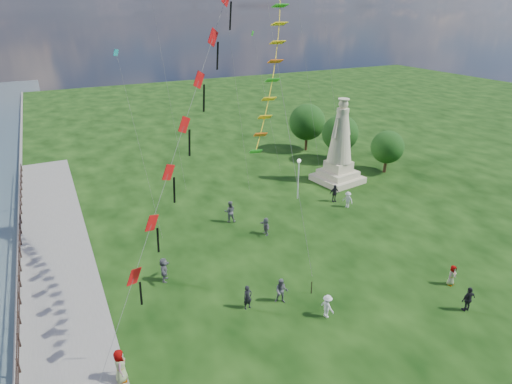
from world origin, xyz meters
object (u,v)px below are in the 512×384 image
person_4 (452,275)px  person_9 (334,193)px  lamppost (299,170)px  person_3 (468,299)px  person_8 (348,200)px  person_11 (266,226)px  person_10 (120,367)px  person_7 (230,212)px  person_1 (282,291)px  person_2 (327,306)px  person_0 (248,297)px  statue (340,152)px  person_5 (164,270)px

person_4 → person_9: (0.91, 14.31, 0.12)m
lamppost → person_3: lamppost is taller
person_8 → person_11: (-9.11, -1.16, -0.03)m
person_3 → person_11: bearing=-60.3°
person_8 → person_10: 25.02m
lamppost → person_7: 8.14m
person_1 → person_2: 2.97m
person_0 → person_11: (5.30, 7.74, -0.06)m
person_3 → person_1: bearing=-26.0°
person_1 → person_7: size_ratio=0.88×
person_8 → person_9: size_ratio=0.91×
person_0 → person_1: (2.12, -0.42, 0.04)m
person_4 → person_7: bearing=114.2°
statue → lamppost: size_ratio=2.17×
person_5 → person_10: size_ratio=0.95×
person_0 → person_8: 16.94m
person_5 → person_0: bearing=-121.6°
person_3 → person_4: size_ratio=1.16×
person_0 → person_3: (11.83, -6.14, 0.03)m
person_7 → person_0: bearing=93.7°
person_11 → person_7: bearing=-153.6°
person_1 → person_7: (1.46, 11.48, 0.12)m
person_3 → person_11: size_ratio=1.13×
person_7 → person_8: person_7 is taller
statue → person_3: size_ratio=5.23×
lamppost → person_7: (-7.75, -1.55, -1.95)m
person_1 → person_4: size_ratio=1.17×
person_1 → person_2: (1.76, -2.38, -0.09)m
person_8 → person_11: person_8 is taller
person_2 → person_11: 10.63m
person_11 → statue: bearing=118.4°
lamppost → person_9: lamppost is taller
person_4 → person_11: 13.99m
person_0 → person_11: 9.38m
person_1 → person_8: 15.42m
lamppost → person_8: size_ratio=2.63×
person_8 → person_11: 9.19m
person_2 → person_3: size_ratio=0.90×
statue → person_11: bearing=-159.4°
person_0 → person_3: size_ratio=0.96×
person_9 → person_11: size_ratio=1.15×
person_1 → person_3: bearing=1.0°
person_3 → person_11: person_3 is taller
statue → person_1: statue is taller
person_9 → person_4: bearing=-87.9°
person_0 → person_5: person_5 is taller
person_1 → person_3: (9.71, -5.72, -0.01)m
statue → person_3: (-5.61, -20.66, -2.47)m
person_0 → person_2: size_ratio=1.07×
person_8 → person_5: bearing=-102.3°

